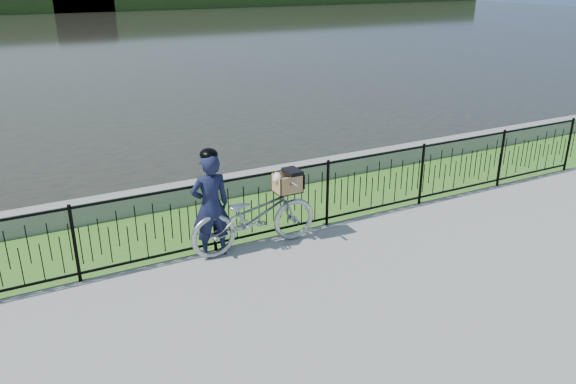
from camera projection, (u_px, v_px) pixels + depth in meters
ground at (325, 282)px, 7.77m from camera, size 120.00×120.00×0.00m
grass_strip at (249, 214)px, 9.91m from camera, size 60.00×2.00×0.01m
water at (50, 40)px, 34.93m from camera, size 120.00×120.00×0.00m
quay_wall at (227, 186)px, 10.66m from camera, size 60.00×0.30×0.40m
fence at (274, 204)px, 8.87m from camera, size 14.00×0.06×1.15m
bicycle_rig at (255, 215)px, 8.54m from camera, size 2.04×0.71×1.20m
cyclist at (210, 204)px, 8.22m from camera, size 0.60×0.40×1.67m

